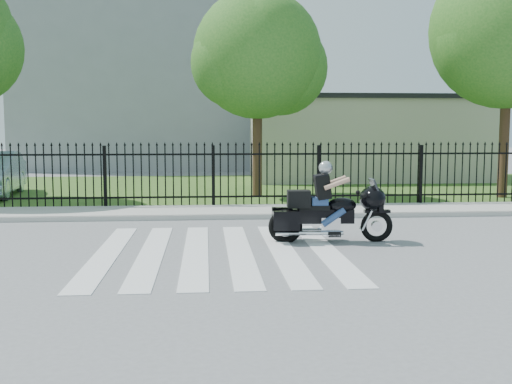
{
  "coord_description": "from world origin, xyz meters",
  "views": [
    {
      "loc": [
        -0.2,
        -10.83,
        2.25
      ],
      "look_at": [
        0.79,
        1.01,
        1.0
      ],
      "focal_mm": 42.0,
      "sensor_mm": 36.0,
      "label": 1
    }
  ],
  "objects": [
    {
      "name": "curb",
      "position": [
        0.0,
        4.0,
        0.06
      ],
      "size": [
        40.0,
        0.12,
        0.12
      ],
      "primitive_type": "cube",
      "color": "#ADAAA3",
      "rests_on": "ground"
    },
    {
      "name": "tree_right",
      "position": [
        9.5,
        8.0,
        5.39
      ],
      "size": [
        5.0,
        5.0,
        7.9
      ],
      "color": "#382316",
      "rests_on": "ground"
    },
    {
      "name": "crosswalk",
      "position": [
        0.0,
        0.0,
        0.01
      ],
      "size": [
        5.0,
        5.5,
        0.01
      ],
      "primitive_type": null,
      "color": "silver",
      "rests_on": "ground"
    },
    {
      "name": "sidewalk",
      "position": [
        0.0,
        5.0,
        0.06
      ],
      "size": [
        40.0,
        2.0,
        0.12
      ],
      "primitive_type": "cube",
      "color": "#ADAAA3",
      "rests_on": "ground"
    },
    {
      "name": "iron_fence",
      "position": [
        0.0,
        6.0,
        0.9
      ],
      "size": [
        26.0,
        0.04,
        1.8
      ],
      "color": "black",
      "rests_on": "ground"
    },
    {
      "name": "ground",
      "position": [
        0.0,
        0.0,
        0.0
      ],
      "size": [
        120.0,
        120.0,
        0.0
      ],
      "primitive_type": "plane",
      "color": "slate",
      "rests_on": "ground"
    },
    {
      "name": "grass_strip",
      "position": [
        0.0,
        12.0,
        0.01
      ],
      "size": [
        40.0,
        12.0,
        0.02
      ],
      "primitive_type": "cube",
      "color": "#30521C",
      "rests_on": "ground"
    },
    {
      "name": "tree_mid",
      "position": [
        1.5,
        9.0,
        4.67
      ],
      "size": [
        4.2,
        4.2,
        6.78
      ],
      "color": "#382316",
      "rests_on": "ground"
    },
    {
      "name": "building_tall",
      "position": [
        -3.0,
        26.0,
        6.0
      ],
      "size": [
        15.0,
        10.0,
        12.0
      ],
      "primitive_type": "cube",
      "color": "gray",
      "rests_on": "ground"
    },
    {
      "name": "building_low_roof",
      "position": [
        7.0,
        16.0,
        3.6
      ],
      "size": [
        10.2,
        6.2,
        0.2
      ],
      "primitive_type": "cube",
      "color": "black",
      "rests_on": "building_low"
    },
    {
      "name": "motorcycle_rider",
      "position": [
        2.21,
        0.86,
        0.68
      ],
      "size": [
        2.51,
        0.83,
        1.66
      ],
      "rotation": [
        0.0,
        0.0,
        -0.05
      ],
      "color": "black",
      "rests_on": "ground"
    },
    {
      "name": "building_low",
      "position": [
        7.0,
        16.0,
        1.75
      ],
      "size": [
        10.0,
        6.0,
        3.5
      ],
      "primitive_type": "cube",
      "color": "#B3AC95",
      "rests_on": "ground"
    }
  ]
}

